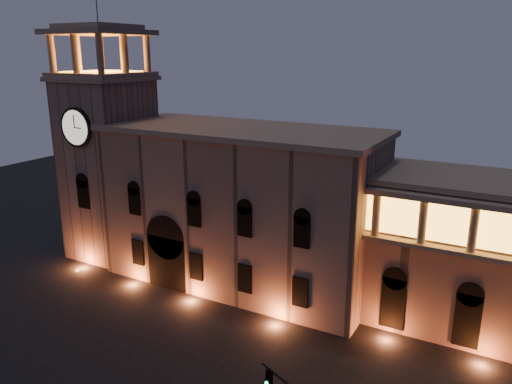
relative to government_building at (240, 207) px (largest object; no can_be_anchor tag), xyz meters
The scene contains 2 objects.
government_building is the anchor object (origin of this frame).
clock_tower 18.82m from the government_building, behind, with size 9.80×9.80×32.40m.
Camera 1 is at (24.99, -23.40, 25.35)m, focal length 35.00 mm.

